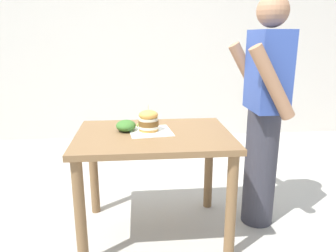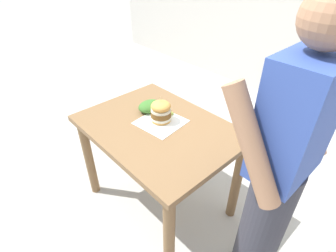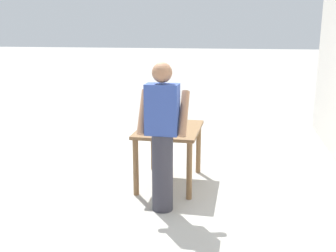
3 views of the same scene
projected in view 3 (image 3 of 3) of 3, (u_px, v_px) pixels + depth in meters
The scene contains 7 objects.
ground_plane at pixel (169, 183), 5.35m from camera, with size 80.00×80.00×0.00m, color #ADAAA3.
patio_table at pixel (169, 138), 5.20m from camera, with size 0.79×1.07×0.77m.
serving_paper at pixel (173, 128), 5.18m from camera, with size 0.29×0.29×0.00m, color white.
sandwich at pixel (174, 122), 5.17m from camera, with size 0.15×0.15×0.19m.
pickle_spear at pixel (182, 126), 5.20m from camera, with size 0.02×0.02×0.09m, color #8EA83D.
side_salad at pixel (178, 122), 5.32m from camera, with size 0.18×0.14×0.07m, color #386B28.
diner_across_table at pixel (162, 135), 4.35m from camera, with size 0.55×0.35×1.69m.
Camera 3 is at (-0.94, 4.92, 2.02)m, focal length 42.00 mm.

